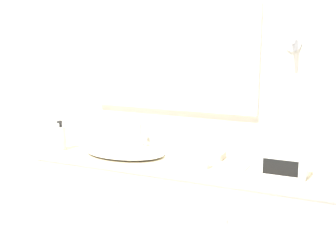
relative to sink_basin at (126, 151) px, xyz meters
name	(u,v)px	position (x,y,z in m)	size (l,w,h in m)	color
wall_back	(204,82)	(0.40, 0.30, 0.42)	(8.00, 0.18, 2.55)	silver
vanity_counter	(186,227)	(0.40, 0.02, -0.44)	(1.89, 0.52, 0.84)	silver
sink_basin	(126,151)	(0.00, 0.00, 0.00)	(0.52, 0.41, 0.17)	silver
soap_bottle	(61,138)	(-0.42, -0.09, 0.06)	(0.06, 0.06, 0.19)	beige
appliance_box	(282,165)	(0.97, -0.03, 0.04)	(0.25, 0.11, 0.12)	white
picture_frame	(198,159)	(0.52, -0.09, 0.03)	(0.11, 0.01, 0.11)	#B2B2B7
hand_towel_near_sink	(212,155)	(0.52, 0.13, 0.00)	(0.14, 0.11, 0.04)	#B7A899
hand_towel_far_corner	(332,170)	(1.21, 0.12, 0.00)	(0.19, 0.11, 0.04)	silver
metal_tray	(231,166)	(0.68, 0.01, -0.01)	(0.18, 0.11, 0.01)	#ADADB2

